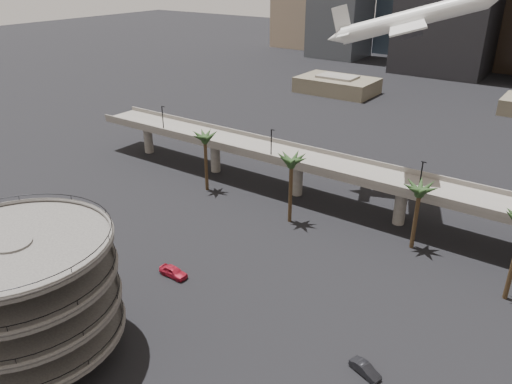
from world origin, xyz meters
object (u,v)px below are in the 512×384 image
Objects in this scene: overpass at (347,174)px; airborne_jet at (411,19)px; car_b at (365,369)px; car_a at (173,272)px; parking_ramp at (23,290)px.

overpass is 4.25× the size of airborne_jet.
car_b is (17.43, -51.87, -33.99)m from airborne_jet.
car_b is at bearing -92.89° from car_a.
parking_ramp is at bearing -102.43° from overpass.
car_b is at bearing -60.79° from overpass.
overpass is 44.48m from car_b.
overpass reaches higher than car_a.
car_a is at bearing 85.33° from parking_ramp.
overpass is 31.60× the size of car_b.
parking_ramp is at bearing 139.59° from car_b.
overpass is 26.75× the size of car_a.
airborne_jet reaches higher than overpass.
parking_ramp is 0.73× the size of airborne_jet.
airborne_jet is 62.47m from car_a.
airborne_jet is at bearing -16.91° from car_a.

